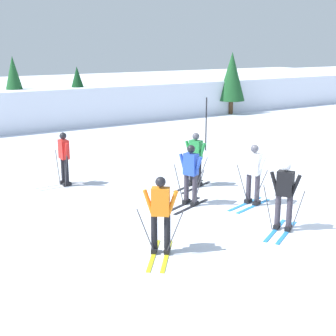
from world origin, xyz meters
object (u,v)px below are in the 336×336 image
(skier_blue, at_px, (191,173))
(conifer_far_right, at_px, (78,90))
(trail_marker_pole, at_px, (206,124))
(skier_green, at_px, (195,158))
(skier_white, at_px, (253,173))
(skier_red, at_px, (64,157))
(conifer_far_left, at_px, (14,87))
(skier_black, at_px, (284,194))
(skier_orange, at_px, (161,211))
(conifer_far_centre, at_px, (232,77))

(skier_blue, height_order, conifer_far_right, conifer_far_right)
(skier_blue, height_order, trail_marker_pole, trail_marker_pole)
(skier_green, distance_m, trail_marker_pole, 5.30)
(skier_white, height_order, skier_red, same)
(skier_white, relative_size, trail_marker_pole, 0.77)
(skier_red, distance_m, conifer_far_right, 11.91)
(conifer_far_left, distance_m, conifer_far_right, 3.32)
(skier_black, xyz_separation_m, skier_blue, (-0.81, 2.74, -0.00))
(skier_black, height_order, conifer_far_left, conifer_far_left)
(trail_marker_pole, height_order, conifer_far_left, conifer_far_left)
(skier_black, bearing_deg, skier_red, 115.46)
(skier_orange, relative_size, conifer_far_centre, 0.44)
(skier_green, bearing_deg, conifer_far_left, 97.57)
(skier_green, distance_m, skier_orange, 5.13)
(trail_marker_pole, bearing_deg, conifer_far_right, 102.31)
(conifer_far_left, bearing_deg, skier_black, -85.39)
(skier_green, distance_m, skier_blue, 1.86)
(skier_green, height_order, skier_blue, same)
(trail_marker_pole, relative_size, conifer_far_left, 0.59)
(skier_red, height_order, skier_black, same)
(skier_orange, bearing_deg, skier_white, 19.67)
(skier_orange, xyz_separation_m, conifer_far_right, (5.01, 16.80, 0.95))
(skier_black, xyz_separation_m, conifer_far_centre, (11.71, 16.10, 1.44))
(skier_white, xyz_separation_m, trail_marker_pole, (3.12, 6.36, 0.20))
(skier_red, relative_size, skier_black, 1.00)
(trail_marker_pole, height_order, conifer_far_right, conifer_far_right)
(skier_blue, xyz_separation_m, skier_orange, (-2.36, -2.27, 0.04))
(trail_marker_pole, bearing_deg, skier_red, -165.75)
(skier_white, xyz_separation_m, conifer_far_left, (-2.12, 15.94, 1.28))
(skier_black, distance_m, skier_blue, 2.86)
(skier_black, xyz_separation_m, skier_orange, (-3.18, 0.47, 0.04))
(trail_marker_pole, bearing_deg, conifer_far_left, 118.68)
(conifer_far_right, bearing_deg, skier_white, -94.25)
(skier_white, height_order, skier_black, same)
(skier_green, bearing_deg, trail_marker_pole, 49.60)
(conifer_far_right, bearing_deg, skier_blue, -100.32)
(skier_white, relative_size, skier_black, 1.00)
(skier_blue, relative_size, conifer_far_right, 0.54)
(skier_red, height_order, skier_orange, same)
(skier_red, bearing_deg, conifer_far_right, 65.58)
(skier_black, relative_size, skier_orange, 1.00)
(skier_green, relative_size, conifer_far_centre, 0.44)
(conifer_far_right, bearing_deg, skier_red, -114.42)
(skier_red, relative_size, conifer_far_right, 0.54)
(skier_green, xyz_separation_m, conifer_far_left, (-1.81, 13.62, 1.28))
(skier_green, relative_size, trail_marker_pole, 0.77)
(trail_marker_pole, distance_m, conifer_far_centre, 11.23)
(skier_white, relative_size, skier_orange, 1.00)
(skier_orange, xyz_separation_m, conifer_far_centre, (14.88, 15.63, 1.40))
(skier_blue, xyz_separation_m, conifer_far_left, (-0.62, 15.05, 1.28))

